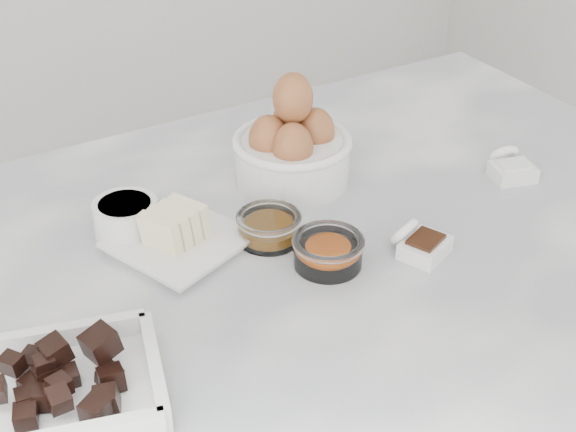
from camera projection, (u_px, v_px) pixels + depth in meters
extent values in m
cube|color=silver|center=(286.00, 276.00, 0.93)|extent=(1.20, 0.80, 0.04)
cube|color=white|center=(58.00, 399.00, 0.73)|extent=(0.21, 0.17, 0.01)
cube|color=white|center=(180.00, 245.00, 0.94)|extent=(0.16, 0.16, 0.01)
cube|color=white|center=(179.00, 240.00, 0.93)|extent=(0.18, 0.18, 0.00)
cylinder|color=white|center=(126.00, 219.00, 0.95)|extent=(0.08, 0.08, 0.05)
cylinder|color=white|center=(125.00, 207.00, 0.94)|extent=(0.06, 0.06, 0.01)
cylinder|color=white|center=(292.00, 160.00, 1.06)|extent=(0.15, 0.15, 0.06)
torus|color=white|center=(292.00, 141.00, 1.04)|extent=(0.16, 0.16, 0.01)
ellipsoid|color=brown|center=(311.00, 129.00, 1.05)|extent=(0.05, 0.05, 0.07)
ellipsoid|color=brown|center=(272.00, 143.00, 1.02)|extent=(0.05, 0.05, 0.07)
ellipsoid|color=brown|center=(282.00, 126.00, 1.06)|extent=(0.05, 0.05, 0.07)
ellipsoid|color=brown|center=(301.00, 147.00, 1.01)|extent=(0.05, 0.05, 0.07)
ellipsoid|color=brown|center=(293.00, 98.00, 1.01)|extent=(0.05, 0.05, 0.07)
cylinder|color=white|center=(269.00, 228.00, 0.95)|extent=(0.07, 0.07, 0.03)
torus|color=white|center=(269.00, 218.00, 0.94)|extent=(0.08, 0.08, 0.01)
cylinder|color=#C16D0D|center=(269.00, 232.00, 0.95)|extent=(0.06, 0.06, 0.01)
cylinder|color=white|center=(328.00, 252.00, 0.90)|extent=(0.08, 0.08, 0.03)
torus|color=white|center=(328.00, 241.00, 0.89)|extent=(0.08, 0.08, 0.01)
ellipsoid|color=orange|center=(328.00, 252.00, 0.90)|extent=(0.05, 0.05, 0.02)
cube|color=white|center=(425.00, 248.00, 0.92)|extent=(0.07, 0.06, 0.02)
cube|color=black|center=(426.00, 239.00, 0.91)|extent=(0.05, 0.05, 0.00)
torus|color=white|center=(404.00, 231.00, 0.93)|extent=(0.05, 0.05, 0.04)
cube|color=white|center=(513.00, 172.00, 1.07)|extent=(0.06, 0.06, 0.02)
cube|color=white|center=(514.00, 164.00, 1.06)|extent=(0.05, 0.04, 0.00)
torus|color=white|center=(504.00, 155.00, 1.08)|extent=(0.05, 0.04, 0.04)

